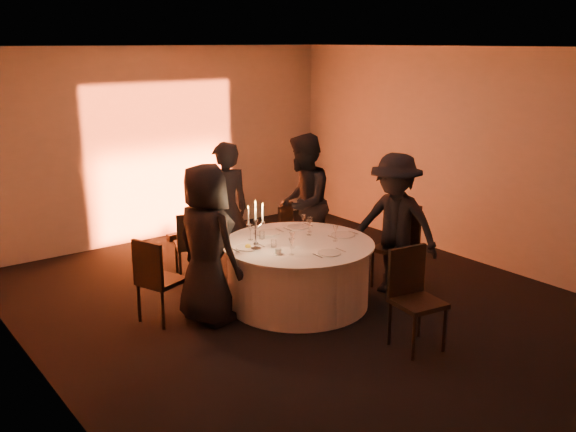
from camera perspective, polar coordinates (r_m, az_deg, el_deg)
floor at (r=7.84m, az=0.89°, el=-7.74°), size 7.00×7.00×0.00m
ceiling at (r=7.21m, az=0.99°, el=14.77°), size 7.00×7.00×0.00m
wall_back at (r=10.32m, az=-11.15°, el=6.29°), size 7.00×0.00×7.00m
wall_left at (r=6.07m, az=-22.03°, el=-0.80°), size 0.00×7.00×7.00m
wall_right at (r=9.49m, az=15.46°, el=5.25°), size 0.00×7.00×7.00m
uplighter_fixture at (r=10.38m, az=-10.01°, el=-1.83°), size 0.25×0.12×0.10m
banquet_table at (r=7.69m, az=0.90°, el=-5.10°), size 1.80×1.80×0.77m
chair_left at (r=7.27m, az=-11.67°, el=-5.26°), size 0.55×0.55×0.98m
chair_back_left at (r=8.58m, az=-8.61°, el=-2.23°), size 0.50×0.50×0.90m
chair_back_right at (r=9.04m, az=-0.78°, el=-1.25°), size 0.51×0.51×0.87m
chair_right at (r=8.32m, az=9.82°, el=-2.13°), size 0.56×0.56×1.07m
chair_front at (r=6.72m, az=11.05°, el=-6.63°), size 0.52×0.52×1.04m
guest_left at (r=7.11m, az=-7.26°, el=-2.53°), size 0.73×0.98×1.81m
guest_back_left at (r=8.43m, az=-5.62°, el=0.45°), size 0.73×0.54×1.83m
guest_back_right at (r=8.70m, az=1.34°, el=1.16°), size 1.16×1.14×1.88m
guest_right at (r=7.99m, az=9.46°, el=-0.75°), size 1.00×1.30×1.77m
plate_left at (r=7.37m, az=-3.58°, el=-2.75°), size 0.36×0.28×0.08m
plate_back_left at (r=7.93m, az=-1.74°, el=-1.49°), size 0.35×0.29×0.01m
plate_back_right at (r=8.17m, az=0.91°, el=-0.97°), size 0.35×0.28×0.01m
plate_right at (r=7.86m, az=4.91°, el=-1.68°), size 0.36×0.29×0.01m
plate_front at (r=7.19m, az=3.69°, el=-3.29°), size 0.36×0.26×0.01m
coffee_cup at (r=7.15m, az=-0.87°, el=-3.20°), size 0.11×0.11×0.07m
candelabra at (r=7.26m, az=-2.88°, el=-1.48°), size 0.24×0.12×0.58m
wine_glass_a at (r=7.82m, az=1.88°, el=-0.73°), size 0.07×0.07×0.19m
wine_glass_b at (r=7.94m, az=1.97°, el=-0.48°), size 0.07×0.07×0.19m
wine_glass_c at (r=8.05m, az=1.35°, el=-0.26°), size 0.07×0.07×0.19m
wine_glass_d at (r=7.59m, az=4.24°, el=-1.26°), size 0.07×0.07×0.19m
wine_glass_e at (r=7.33m, az=0.37°, el=-1.83°), size 0.07×0.07×0.19m
wine_glass_f at (r=7.64m, az=-3.37°, el=-1.14°), size 0.07×0.07×0.19m
wine_glass_g at (r=7.09m, az=0.32°, el=-2.42°), size 0.07×0.07×0.19m
tumbler_a at (r=7.70m, az=-2.34°, el=-1.72°), size 0.07×0.07×0.09m
tumbler_b at (r=7.37m, az=-1.28°, el=-2.49°), size 0.07×0.07×0.09m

